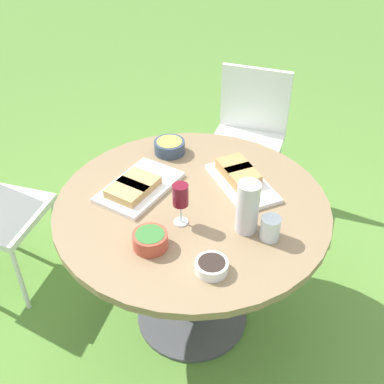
{
  "coord_description": "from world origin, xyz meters",
  "views": [
    {
      "loc": [
        -1.49,
        0.62,
        2.06
      ],
      "look_at": [
        0.0,
        0.0,
        0.82
      ],
      "focal_mm": 45.0,
      "sensor_mm": 36.0,
      "label": 1
    }
  ],
  "objects_px": {
    "water_pitcher": "(248,207)",
    "dining_table": "(192,226)",
    "wine_glass": "(181,197)",
    "chair_near_left": "(249,129)"
  },
  "relations": [
    {
      "from": "dining_table",
      "to": "water_pitcher",
      "type": "xyz_separation_m",
      "value": [
        -0.24,
        -0.14,
        0.25
      ]
    },
    {
      "from": "chair_near_left",
      "to": "wine_glass",
      "type": "bearing_deg",
      "value": 138.11
    },
    {
      "from": "water_pitcher",
      "to": "wine_glass",
      "type": "bearing_deg",
      "value": 58.56
    },
    {
      "from": "water_pitcher",
      "to": "wine_glass",
      "type": "xyz_separation_m",
      "value": [
        0.14,
        0.23,
        0.02
      ]
    },
    {
      "from": "water_pitcher",
      "to": "dining_table",
      "type": "bearing_deg",
      "value": 29.57
    },
    {
      "from": "water_pitcher",
      "to": "wine_glass",
      "type": "distance_m",
      "value": 0.27
    },
    {
      "from": "dining_table",
      "to": "water_pitcher",
      "type": "distance_m",
      "value": 0.37
    },
    {
      "from": "wine_glass",
      "to": "water_pitcher",
      "type": "bearing_deg",
      "value": -121.44
    },
    {
      "from": "chair_near_left",
      "to": "water_pitcher",
      "type": "bearing_deg",
      "value": 150.5
    },
    {
      "from": "dining_table",
      "to": "chair_near_left",
      "type": "relative_size",
      "value": 1.34
    }
  ]
}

